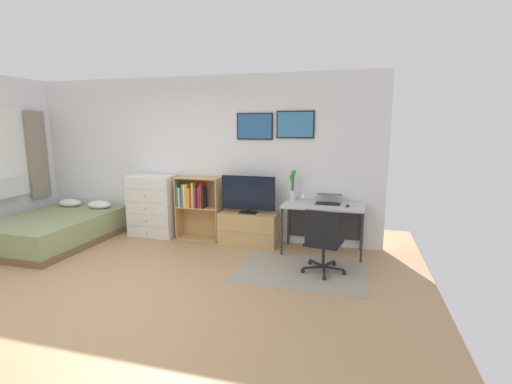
{
  "coord_description": "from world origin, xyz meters",
  "views": [
    {
      "loc": [
        2.59,
        -3.28,
        1.89
      ],
      "look_at": [
        1.28,
        1.5,
        0.99
      ],
      "focal_mm": 25.52,
      "sensor_mm": 36.0,
      "label": 1
    }
  ],
  "objects_px": {
    "dresser": "(153,206)",
    "television": "(248,195)",
    "bamboo_vase": "(293,184)",
    "bed": "(55,229)",
    "wine_glass": "(303,195)",
    "desk": "(323,212)",
    "office_chair": "(322,240)",
    "computer_mouse": "(348,206)",
    "tv_stand": "(249,228)",
    "laptop": "(328,199)",
    "bookshelf": "(196,202)"
  },
  "relations": [
    {
      "from": "bamboo_vase",
      "to": "office_chair",
      "type": "bearing_deg",
      "value": -60.82
    },
    {
      "from": "desk",
      "to": "laptop",
      "type": "relative_size",
      "value": 2.8
    },
    {
      "from": "dresser",
      "to": "desk",
      "type": "relative_size",
      "value": 0.89
    },
    {
      "from": "laptop",
      "to": "computer_mouse",
      "type": "height_order",
      "value": "laptop"
    },
    {
      "from": "bed",
      "to": "computer_mouse",
      "type": "bearing_deg",
      "value": 7.64
    },
    {
      "from": "wine_glass",
      "to": "computer_mouse",
      "type": "bearing_deg",
      "value": 0.87
    },
    {
      "from": "desk",
      "to": "bamboo_vase",
      "type": "xyz_separation_m",
      "value": [
        -0.49,
        0.1,
        0.39
      ]
    },
    {
      "from": "computer_mouse",
      "to": "bamboo_vase",
      "type": "bearing_deg",
      "value": 165.51
    },
    {
      "from": "wine_glass",
      "to": "television",
      "type": "bearing_deg",
      "value": 172.09
    },
    {
      "from": "television",
      "to": "bamboo_vase",
      "type": "bearing_deg",
      "value": 8.55
    },
    {
      "from": "television",
      "to": "bamboo_vase",
      "type": "relative_size",
      "value": 1.8
    },
    {
      "from": "bed",
      "to": "desk",
      "type": "height_order",
      "value": "desk"
    },
    {
      "from": "tv_stand",
      "to": "computer_mouse",
      "type": "xyz_separation_m",
      "value": [
        1.54,
        -0.14,
        0.5
      ]
    },
    {
      "from": "dresser",
      "to": "computer_mouse",
      "type": "relative_size",
      "value": 10.23
    },
    {
      "from": "desk",
      "to": "office_chair",
      "type": "xyz_separation_m",
      "value": [
        0.07,
        -0.91,
        -0.15
      ]
    },
    {
      "from": "laptop",
      "to": "wine_glass",
      "type": "distance_m",
      "value": 0.4
    },
    {
      "from": "bamboo_vase",
      "to": "wine_glass",
      "type": "distance_m",
      "value": 0.33
    },
    {
      "from": "tv_stand",
      "to": "wine_glass",
      "type": "relative_size",
      "value": 5.19
    },
    {
      "from": "dresser",
      "to": "computer_mouse",
      "type": "bearing_deg",
      "value": -2.13
    },
    {
      "from": "bed",
      "to": "bamboo_vase",
      "type": "xyz_separation_m",
      "value": [
        3.77,
        0.87,
        0.77
      ]
    },
    {
      "from": "dresser",
      "to": "computer_mouse",
      "type": "distance_m",
      "value": 3.27
    },
    {
      "from": "television",
      "to": "tv_stand",
      "type": "bearing_deg",
      "value": 90.0
    },
    {
      "from": "laptop",
      "to": "tv_stand",
      "type": "bearing_deg",
      "value": -177.71
    },
    {
      "from": "tv_stand",
      "to": "bamboo_vase",
      "type": "bearing_deg",
      "value": 6.74
    },
    {
      "from": "bed",
      "to": "bamboo_vase",
      "type": "bearing_deg",
      "value": 12.6
    },
    {
      "from": "bed",
      "to": "wine_glass",
      "type": "bearing_deg",
      "value": 8.79
    },
    {
      "from": "bookshelf",
      "to": "wine_glass",
      "type": "relative_size",
      "value": 5.84
    },
    {
      "from": "dresser",
      "to": "office_chair",
      "type": "height_order",
      "value": "dresser"
    },
    {
      "from": "television",
      "to": "office_chair",
      "type": "relative_size",
      "value": 1.01
    },
    {
      "from": "tv_stand",
      "to": "computer_mouse",
      "type": "height_order",
      "value": "computer_mouse"
    },
    {
      "from": "bookshelf",
      "to": "office_chair",
      "type": "relative_size",
      "value": 1.22
    },
    {
      "from": "dresser",
      "to": "tv_stand",
      "type": "xyz_separation_m",
      "value": [
        1.72,
        0.02,
        -0.27
      ]
    },
    {
      "from": "bookshelf",
      "to": "computer_mouse",
      "type": "xyz_separation_m",
      "value": [
        2.48,
        -0.18,
        0.12
      ]
    },
    {
      "from": "tv_stand",
      "to": "television",
      "type": "xyz_separation_m",
      "value": [
        0.0,
        -0.02,
        0.56
      ]
    },
    {
      "from": "tv_stand",
      "to": "television",
      "type": "bearing_deg",
      "value": -90.0
    },
    {
      "from": "office_chair",
      "to": "wine_glass",
      "type": "relative_size",
      "value": 4.78
    },
    {
      "from": "computer_mouse",
      "to": "bookshelf",
      "type": "bearing_deg",
      "value": 175.76
    },
    {
      "from": "bookshelf",
      "to": "television",
      "type": "relative_size",
      "value": 1.21
    },
    {
      "from": "bookshelf",
      "to": "dresser",
      "type": "bearing_deg",
      "value": -175.46
    },
    {
      "from": "dresser",
      "to": "television",
      "type": "distance_m",
      "value": 1.75
    },
    {
      "from": "computer_mouse",
      "to": "desk",
      "type": "bearing_deg",
      "value": 161.92
    },
    {
      "from": "dresser",
      "to": "computer_mouse",
      "type": "xyz_separation_m",
      "value": [
        3.26,
        -0.12,
        0.22
      ]
    },
    {
      "from": "bamboo_vase",
      "to": "television",
      "type": "bearing_deg",
      "value": -171.45
    },
    {
      "from": "television",
      "to": "wine_glass",
      "type": "height_order",
      "value": "television"
    },
    {
      "from": "bamboo_vase",
      "to": "bed",
      "type": "bearing_deg",
      "value": -167.03
    },
    {
      "from": "laptop",
      "to": "desk",
      "type": "bearing_deg",
      "value": -151.18
    },
    {
      "from": "dresser",
      "to": "office_chair",
      "type": "bearing_deg",
      "value": -17.01
    },
    {
      "from": "office_chair",
      "to": "tv_stand",
      "type": "bearing_deg",
      "value": 153.1
    },
    {
      "from": "television",
      "to": "wine_glass",
      "type": "relative_size",
      "value": 4.84
    },
    {
      "from": "bed",
      "to": "office_chair",
      "type": "bearing_deg",
      "value": -2.23
    }
  ]
}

